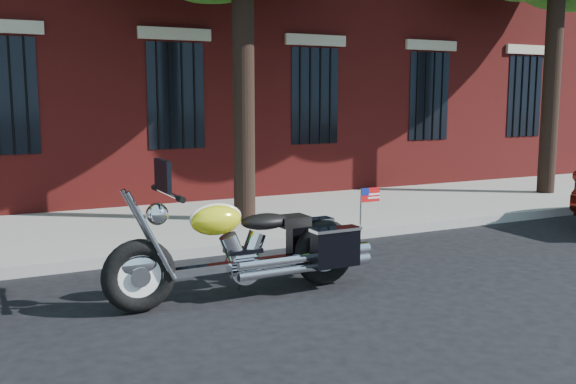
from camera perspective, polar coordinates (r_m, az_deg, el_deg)
name	(u,v)px	position (r m, az deg, el deg)	size (l,w,h in m)	color
ground	(297,274)	(8.05, 0.79, -7.26)	(120.00, 120.00, 0.00)	black
curb	(253,245)	(9.25, -3.12, -4.73)	(40.00, 0.16, 0.15)	gray
sidewalk	(210,222)	(10.96, -6.99, -2.70)	(40.00, 3.60, 0.15)	gray
motorcycle	(251,250)	(7.05, -3.27, -5.14)	(3.08, 0.89, 1.55)	black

